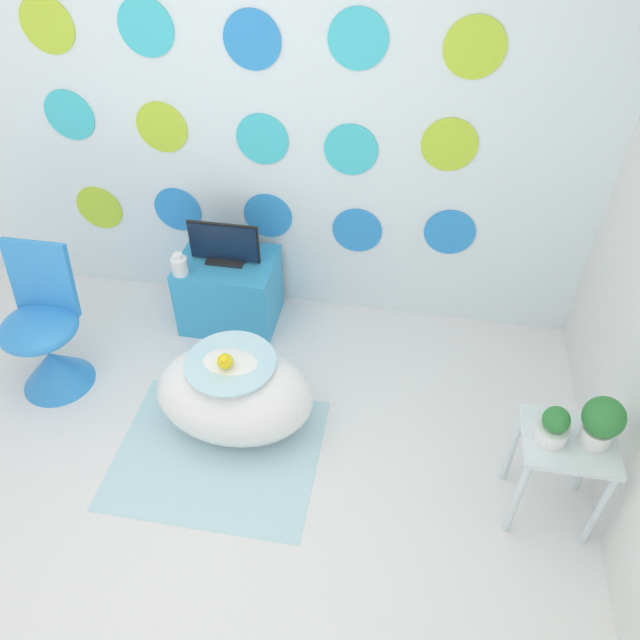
# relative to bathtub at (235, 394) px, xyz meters

# --- Properties ---
(ground_plane) EXTENTS (12.00, 12.00, 0.00)m
(ground_plane) POSITION_rel_bathtub_xyz_m (-0.08, -0.84, -0.25)
(ground_plane) COLOR white
(wall_back_dotted) EXTENTS (4.76, 0.05, 2.60)m
(wall_back_dotted) POSITION_rel_bathtub_xyz_m (-0.08, 1.10, 1.05)
(wall_back_dotted) COLOR white
(wall_back_dotted) RESTS_ON ground_plane
(rug) EXTENTS (1.03, 0.86, 0.01)m
(rug) POSITION_rel_bathtub_xyz_m (-0.06, -0.19, -0.25)
(rug) COLOR silver
(rug) RESTS_ON ground_plane
(bathtub) EXTENTS (0.80, 0.54, 0.50)m
(bathtub) POSITION_rel_bathtub_xyz_m (0.00, 0.00, 0.00)
(bathtub) COLOR white
(bathtub) RESTS_ON ground_plane
(rubber_duck) EXTENTS (0.08, 0.08, 0.09)m
(rubber_duck) POSITION_rel_bathtub_xyz_m (-0.01, -0.05, 0.29)
(rubber_duck) COLOR yellow
(rubber_duck) RESTS_ON bathtub
(chair) EXTENTS (0.41, 0.41, 0.84)m
(chair) POSITION_rel_bathtub_xyz_m (-1.09, 0.14, 0.02)
(chair) COLOR #338CE0
(chair) RESTS_ON ground_plane
(tv_cabinet) EXTENTS (0.57, 0.44, 0.45)m
(tv_cabinet) POSITION_rel_bathtub_xyz_m (-0.27, 0.83, -0.03)
(tv_cabinet) COLOR #389ED6
(tv_cabinet) RESTS_ON ground_plane
(tv) EXTENTS (0.42, 0.12, 0.26)m
(tv) POSITION_rel_bathtub_xyz_m (-0.27, 0.83, 0.31)
(tv) COLOR black
(tv) RESTS_ON tv_cabinet
(vase) EXTENTS (0.09, 0.09, 0.14)m
(vase) POSITION_rel_bathtub_xyz_m (-0.49, 0.67, 0.26)
(vase) COLOR white
(vase) RESTS_ON tv_cabinet
(side_table) EXTENTS (0.39, 0.33, 0.53)m
(side_table) POSITION_rel_bathtub_xyz_m (1.54, -0.23, 0.16)
(side_table) COLOR silver
(side_table) RESTS_ON ground_plane
(potted_plant_left) EXTENTS (0.14, 0.14, 0.18)m
(potted_plant_left) POSITION_rel_bathtub_xyz_m (1.46, -0.25, 0.36)
(potted_plant_left) COLOR white
(potted_plant_left) RESTS_ON side_table
(potted_plant_right) EXTENTS (0.17, 0.17, 0.24)m
(potted_plant_right) POSITION_rel_bathtub_xyz_m (1.63, -0.23, 0.41)
(potted_plant_right) COLOR white
(potted_plant_right) RESTS_ON side_table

